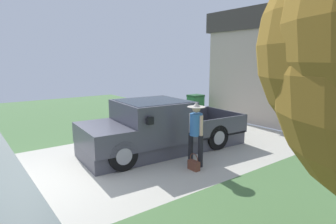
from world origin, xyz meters
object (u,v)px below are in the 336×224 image
(person_with_hat, at_px, (196,128))
(wheeled_trash_bin, at_px, (195,105))
(pickup_truck, at_px, (155,129))
(handbag, at_px, (194,165))

(person_with_hat, distance_m, wheeled_trash_bin, 6.77)
(pickup_truck, xyz_separation_m, handbag, (1.88, -0.05, -0.58))
(person_with_hat, xyz_separation_m, wheeled_trash_bin, (-4.98, 4.56, -0.43))
(pickup_truck, relative_size, wheeled_trash_bin, 4.88)
(person_with_hat, distance_m, handbag, 0.96)
(pickup_truck, relative_size, person_with_hat, 3.12)
(handbag, bearing_deg, wheeled_trash_bin, 137.23)
(pickup_truck, xyz_separation_m, person_with_hat, (1.63, 0.22, 0.31))
(handbag, height_order, wheeled_trash_bin, wheeled_trash_bin)
(person_with_hat, bearing_deg, wheeled_trash_bin, -44.49)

